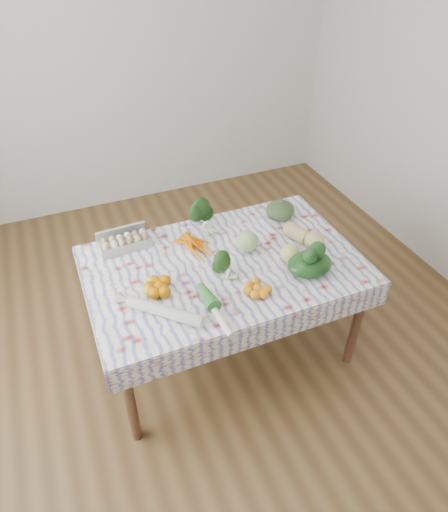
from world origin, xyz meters
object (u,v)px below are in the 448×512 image
Objects in this scene: egg_carton at (125,243)px; cabbage at (247,241)px; kabocha_squash at (280,210)px; dining_table at (224,274)px; butternut_squash at (305,235)px; grapefruit at (290,253)px.

cabbage is (0.70, -0.31, 0.03)m from egg_carton.
dining_table is at bearing -150.26° from kabocha_squash.
cabbage is 0.51× the size of butternut_squash.
kabocha_squash is at bearing 68.99° from grapefruit.
butternut_squash is (0.37, -0.07, -0.01)m from cabbage.
dining_table is 0.65m from egg_carton.
egg_carton is 2.32× the size of cabbage.
cabbage is at bearing 20.01° from dining_table.
kabocha_squash is 0.48m from grapefruit.
kabocha_squash is (1.07, -0.06, 0.02)m from egg_carton.
cabbage is (-0.37, -0.25, 0.01)m from kabocha_squash.
dining_table is at bearing -38.53° from egg_carton.
kabocha_squash is 0.71× the size of butternut_squash.
kabocha_squash reaches higher than butternut_squash.
dining_table is 11.56× the size of cabbage.
butternut_squash is at bearing -0.62° from dining_table.
kabocha_squash is 0.44m from cabbage.
dining_table is 8.22× the size of kabocha_squash.
butternut_squash is 0.22m from grapefruit.
egg_carton is 1.14m from butternut_squash.
grapefruit reaches higher than dining_table.
butternut_squash is at bearing -11.01° from cabbage.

